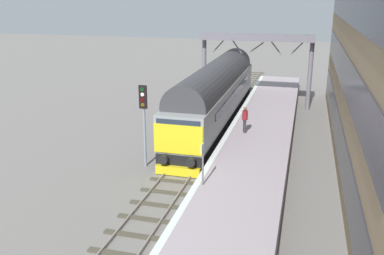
% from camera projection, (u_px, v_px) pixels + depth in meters
% --- Properties ---
extents(ground_plane, '(140.00, 140.00, 0.00)m').
position_uv_depth(ground_plane, '(193.00, 155.00, 25.48)').
color(ground_plane, slate).
rests_on(ground_plane, ground).
extents(track_main, '(2.50, 60.00, 0.15)m').
position_uv_depth(track_main, '(193.00, 154.00, 25.46)').
color(track_main, gray).
rests_on(track_main, ground).
extents(station_platform, '(4.00, 44.00, 1.01)m').
position_uv_depth(station_platform, '(254.00, 153.00, 24.44)').
color(station_platform, '#A5989F').
rests_on(station_platform, ground).
extents(diesel_locomotive, '(2.74, 19.18, 4.68)m').
position_uv_depth(diesel_locomotive, '(216.00, 93.00, 30.52)').
color(diesel_locomotive, black).
rests_on(diesel_locomotive, ground).
extents(signal_post_near, '(0.44, 0.22, 4.62)m').
position_uv_depth(signal_post_near, '(144.00, 114.00, 22.92)').
color(signal_post_near, gray).
rests_on(signal_post_near, ground).
extents(platform_number_sign, '(0.10, 0.44, 1.93)m').
position_uv_depth(platform_number_sign, '(203.00, 158.00, 18.74)').
color(platform_number_sign, slate).
rests_on(platform_number_sign, station_platform).
extents(waiting_passenger, '(0.46, 0.47, 1.64)m').
position_uv_depth(waiting_passenger, '(245.00, 117.00, 26.11)').
color(waiting_passenger, '#32312E').
rests_on(waiting_passenger, station_platform).
extents(overhead_footbridge, '(9.30, 2.00, 6.14)m').
position_uv_depth(overhead_footbridge, '(257.00, 42.00, 35.03)').
color(overhead_footbridge, slate).
rests_on(overhead_footbridge, ground).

